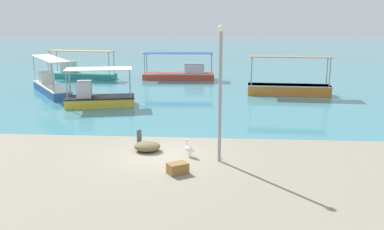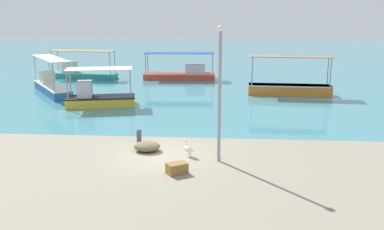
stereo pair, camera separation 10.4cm
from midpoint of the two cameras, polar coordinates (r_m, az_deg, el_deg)
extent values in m
plane|color=gray|center=(19.65, -4.47, -5.44)|extent=(120.00, 120.00, 0.00)
cube|color=teal|center=(66.73, 1.61, 8.08)|extent=(110.00, 90.00, 0.00)
cube|color=orange|center=(34.63, 12.68, 3.31)|extent=(6.47, 1.73, 0.81)
cube|color=silver|center=(34.57, 12.71, 3.90)|extent=(6.51, 1.77, 0.08)
cylinder|color=#99999E|center=(33.65, 7.87, 5.79)|extent=(0.08, 0.08, 2.18)
cylinder|color=#99999E|center=(34.81, 7.84, 6.05)|extent=(0.08, 0.08, 2.18)
cylinder|color=#99999E|center=(34.26, 17.84, 5.41)|extent=(0.08, 0.08, 2.18)
cylinder|color=#99999E|center=(35.40, 17.49, 5.68)|extent=(0.08, 0.08, 2.18)
cube|color=#856E51|center=(34.28, 12.90, 7.60)|extent=(6.28, 1.82, 0.05)
cube|color=#CF422B|center=(41.87, -1.87, 5.23)|extent=(6.96, 2.01, 0.61)
cube|color=silver|center=(41.83, -1.87, 5.59)|extent=(7.00, 2.05, 0.08)
cylinder|color=#99999E|center=(41.29, -6.42, 6.79)|extent=(0.08, 0.08, 1.90)
cylinder|color=#99999E|center=(42.80, -6.12, 7.03)|extent=(0.08, 0.08, 1.90)
cylinder|color=#99999E|center=(40.84, 2.56, 6.79)|extent=(0.08, 0.08, 1.90)
cylinder|color=#99999E|center=(42.37, 2.54, 7.03)|extent=(0.08, 0.08, 1.90)
cube|color=#1B4893|center=(41.60, -1.89, 8.27)|extent=(6.76, 2.10, 0.05)
cube|color=silver|center=(41.69, 0.26, 6.24)|extent=(1.92, 1.30, 0.89)
cube|color=gold|center=(30.51, -12.22, 1.82)|extent=(4.97, 2.84, 0.66)
cube|color=black|center=(30.46, -12.25, 2.35)|extent=(5.02, 2.89, 0.08)
cylinder|color=#99999E|center=(31.02, -8.39, 4.59)|extent=(0.08, 0.08, 1.91)
cylinder|color=#99999E|center=(29.41, -8.37, 4.10)|extent=(0.08, 0.08, 1.91)
cylinder|color=#99999E|center=(31.30, -16.08, 4.28)|extent=(0.08, 0.08, 1.91)
cylinder|color=#99999E|center=(29.70, -16.47, 3.78)|extent=(0.08, 0.08, 1.91)
cube|color=silver|center=(30.15, -12.44, 6.04)|extent=(4.80, 2.90, 0.05)
cube|color=beige|center=(30.44, -14.29, 3.36)|extent=(1.23, 1.49, 1.09)
cube|color=#3060AE|center=(36.11, -18.28, 3.25)|extent=(5.13, 6.45, 0.67)
cube|color=silver|center=(36.06, -18.32, 3.71)|extent=(5.19, 6.51, 0.08)
cylinder|color=#99999E|center=(32.95, -16.18, 4.94)|extent=(0.08, 0.08, 2.14)
cylinder|color=#99999E|center=(32.68, -18.15, 4.74)|extent=(0.08, 0.08, 2.14)
cylinder|color=#99999E|center=(39.13, -18.70, 6.05)|extent=(0.08, 0.08, 2.14)
cylinder|color=#99999E|center=(38.90, -20.37, 5.88)|extent=(0.08, 0.08, 2.14)
cube|color=beige|center=(35.77, -18.58, 7.19)|extent=(5.10, 6.35, 0.05)
cube|color=beige|center=(37.48, -18.93, 4.83)|extent=(1.64, 1.75, 0.97)
cube|color=teal|center=(43.63, -14.40, 5.13)|extent=(6.71, 2.33, 0.59)
cube|color=silver|center=(43.60, -14.42, 5.46)|extent=(6.75, 2.37, 0.08)
cylinder|color=#99999E|center=(42.81, -10.45, 6.99)|extent=(0.08, 0.08, 2.09)
cylinder|color=#99999E|center=(41.66, -11.09, 6.78)|extent=(0.08, 0.08, 2.09)
cylinder|color=#99999E|center=(45.41, -17.64, 6.94)|extent=(0.08, 0.08, 2.09)
cylinder|color=#99999E|center=(44.33, -18.42, 6.74)|extent=(0.08, 0.08, 2.09)
cube|color=olive|center=(43.36, -14.59, 8.28)|extent=(6.52, 2.40, 0.05)
cube|color=beige|center=(44.19, -16.20, 6.20)|extent=(1.38, 1.20, 1.06)
cylinder|color=#E0997A|center=(19.40, -0.52, -5.30)|extent=(0.03, 0.03, 0.22)
cylinder|color=#E0997A|center=(19.47, -0.31, -5.23)|extent=(0.03, 0.03, 0.22)
ellipsoid|color=white|center=(19.38, -0.48, -4.56)|extent=(0.61, 0.58, 0.32)
ellipsoid|color=white|center=(19.20, 0.05, -4.67)|extent=(0.20, 0.20, 0.10)
cylinder|color=white|center=(19.41, -0.80, -3.82)|extent=(0.07, 0.07, 0.26)
sphere|color=white|center=(19.36, -0.81, -3.36)|extent=(0.11, 0.11, 0.11)
cone|color=#E5933F|center=(19.48, -1.15, -3.30)|extent=(0.26, 0.24, 0.06)
cylinder|color=gray|center=(18.22, 3.60, 2.24)|extent=(0.14, 0.14, 5.63)
sphere|color=#EAEACC|center=(17.88, 3.74, 11.47)|extent=(0.28, 0.28, 0.28)
cylinder|color=#47474C|center=(21.67, -7.19, -2.96)|extent=(0.25, 0.25, 0.52)
sphere|color=#4C4C51|center=(21.59, -7.21, -2.22)|extent=(0.26, 0.26, 0.26)
ellipsoid|color=brown|center=(20.29, -6.13, -4.17)|extent=(1.24, 1.05, 0.46)
cube|color=olive|center=(17.46, -2.10, -7.11)|extent=(0.96, 0.88, 0.44)
cylinder|color=#3F7F4C|center=(19.37, 3.47, -5.39)|extent=(0.07, 0.07, 0.20)
cylinder|color=#3F7F4C|center=(19.32, 3.48, -5.01)|extent=(0.03, 0.03, 0.07)
camera|label=1|loc=(0.05, -90.13, -0.03)|focal=40.00mm
camera|label=2|loc=(0.05, 89.87, 0.03)|focal=40.00mm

